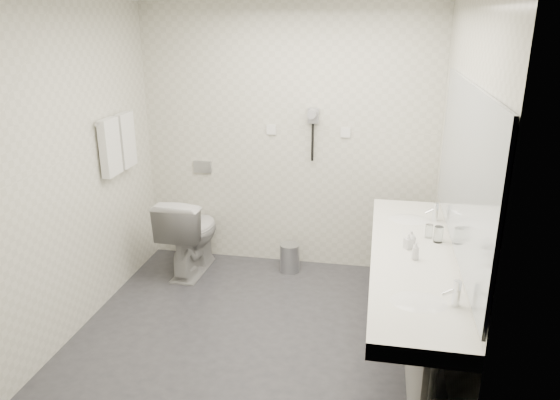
# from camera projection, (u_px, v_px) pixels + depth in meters

# --- Properties ---
(floor) EXTENTS (2.80, 2.80, 0.00)m
(floor) POSITION_uv_depth(u_px,v_px,m) (258.00, 329.00, 4.19)
(floor) COLOR #2C2C32
(floor) RESTS_ON ground
(wall_back) EXTENTS (2.80, 0.00, 2.80)m
(wall_back) POSITION_uv_depth(u_px,v_px,m) (287.00, 140.00, 4.99)
(wall_back) COLOR beige
(wall_back) RESTS_ON floor
(wall_front) EXTENTS (2.80, 0.00, 2.80)m
(wall_front) POSITION_uv_depth(u_px,v_px,m) (195.00, 254.00, 2.57)
(wall_front) COLOR beige
(wall_front) RESTS_ON floor
(wall_left) EXTENTS (0.00, 2.60, 2.60)m
(wall_left) POSITION_uv_depth(u_px,v_px,m) (78.00, 169.00, 4.03)
(wall_left) COLOR beige
(wall_left) RESTS_ON floor
(wall_right) EXTENTS (0.00, 2.60, 2.60)m
(wall_right) POSITION_uv_depth(u_px,v_px,m) (458.00, 190.00, 3.53)
(wall_right) COLOR beige
(wall_right) RESTS_ON floor
(vanity_counter) EXTENTS (0.55, 2.20, 0.10)m
(vanity_counter) POSITION_uv_depth(u_px,v_px,m) (412.00, 260.00, 3.54)
(vanity_counter) COLOR silver
(vanity_counter) RESTS_ON floor
(vanity_panel) EXTENTS (0.03, 2.15, 0.75)m
(vanity_panel) POSITION_uv_depth(u_px,v_px,m) (411.00, 316.00, 3.68)
(vanity_panel) COLOR gray
(vanity_panel) RESTS_ON floor
(vanity_post_far) EXTENTS (0.06, 0.06, 0.75)m
(vanity_post_far) POSITION_uv_depth(u_px,v_px,m) (409.00, 254.00, 4.64)
(vanity_post_far) COLOR silver
(vanity_post_far) RESTS_ON floor
(mirror) EXTENTS (0.02, 2.20, 1.05)m
(mirror) POSITION_uv_depth(u_px,v_px,m) (463.00, 169.00, 3.28)
(mirror) COLOR #B2BCC6
(mirror) RESTS_ON wall_right
(basin_near) EXTENTS (0.40, 0.31, 0.05)m
(basin_near) POSITION_uv_depth(u_px,v_px,m) (418.00, 304.00, 2.93)
(basin_near) COLOR white
(basin_near) RESTS_ON vanity_counter
(basin_far) EXTENTS (0.40, 0.31, 0.05)m
(basin_far) POSITION_uv_depth(u_px,v_px,m) (409.00, 221.00, 4.13)
(basin_far) COLOR white
(basin_far) RESTS_ON vanity_counter
(faucet_near) EXTENTS (0.04, 0.04, 0.15)m
(faucet_near) POSITION_uv_depth(u_px,v_px,m) (457.00, 293.00, 2.86)
(faucet_near) COLOR silver
(faucet_near) RESTS_ON vanity_counter
(faucet_far) EXTENTS (0.04, 0.04, 0.15)m
(faucet_far) POSITION_uv_depth(u_px,v_px,m) (435.00, 212.00, 4.07)
(faucet_far) COLOR silver
(faucet_far) RESTS_ON vanity_counter
(soap_bottle_a) EXTENTS (0.07, 0.07, 0.11)m
(soap_bottle_a) POSITION_uv_depth(u_px,v_px,m) (408.00, 241.00, 3.59)
(soap_bottle_a) COLOR beige
(soap_bottle_a) RESTS_ON vanity_counter
(soap_bottle_b) EXTENTS (0.09, 0.09, 0.08)m
(soap_bottle_b) POSITION_uv_depth(u_px,v_px,m) (411.00, 237.00, 3.69)
(soap_bottle_b) COLOR beige
(soap_bottle_b) RESTS_ON vanity_counter
(soap_bottle_c) EXTENTS (0.06, 0.06, 0.12)m
(soap_bottle_c) POSITION_uv_depth(u_px,v_px,m) (416.00, 251.00, 3.42)
(soap_bottle_c) COLOR beige
(soap_bottle_c) RESTS_ON vanity_counter
(glass_left) EXTENTS (0.08, 0.08, 0.12)m
(glass_left) POSITION_uv_depth(u_px,v_px,m) (438.00, 234.00, 3.69)
(glass_left) COLOR silver
(glass_left) RESTS_ON vanity_counter
(glass_right) EXTENTS (0.06, 0.06, 0.10)m
(glass_right) POSITION_uv_depth(u_px,v_px,m) (429.00, 231.00, 3.77)
(glass_right) COLOR silver
(glass_right) RESTS_ON vanity_counter
(toilet) EXTENTS (0.47, 0.79, 0.78)m
(toilet) POSITION_uv_depth(u_px,v_px,m) (191.00, 233.00, 5.05)
(toilet) COLOR white
(toilet) RESTS_ON floor
(flush_plate) EXTENTS (0.18, 0.02, 0.12)m
(flush_plate) POSITION_uv_depth(u_px,v_px,m) (203.00, 167.00, 5.22)
(flush_plate) COLOR #B2B5BA
(flush_plate) RESTS_ON wall_back
(pedal_bin) EXTENTS (0.21, 0.21, 0.27)m
(pedal_bin) POSITION_uv_depth(u_px,v_px,m) (290.00, 259.00, 5.11)
(pedal_bin) COLOR #B2B5BA
(pedal_bin) RESTS_ON floor
(bin_lid) EXTENTS (0.19, 0.19, 0.02)m
(bin_lid) POSITION_uv_depth(u_px,v_px,m) (290.00, 245.00, 5.07)
(bin_lid) COLOR #B2B5BA
(bin_lid) RESTS_ON pedal_bin
(towel_rail) EXTENTS (0.02, 0.62, 0.02)m
(towel_rail) POSITION_uv_depth(u_px,v_px,m) (114.00, 118.00, 4.43)
(towel_rail) COLOR silver
(towel_rail) RESTS_ON wall_left
(towel_near) EXTENTS (0.07, 0.24, 0.48)m
(towel_near) POSITION_uv_depth(u_px,v_px,m) (110.00, 147.00, 4.37)
(towel_near) COLOR silver
(towel_near) RESTS_ON towel_rail
(towel_far) EXTENTS (0.07, 0.24, 0.48)m
(towel_far) POSITION_uv_depth(u_px,v_px,m) (126.00, 140.00, 4.63)
(towel_far) COLOR silver
(towel_far) RESTS_ON towel_rail
(dryer_cradle) EXTENTS (0.10, 0.04, 0.14)m
(dryer_cradle) POSITION_uv_depth(u_px,v_px,m) (313.00, 116.00, 4.83)
(dryer_cradle) COLOR gray
(dryer_cradle) RESTS_ON wall_back
(dryer_barrel) EXTENTS (0.08, 0.14, 0.08)m
(dryer_barrel) POSITION_uv_depth(u_px,v_px,m) (312.00, 114.00, 4.76)
(dryer_barrel) COLOR gray
(dryer_barrel) RESTS_ON dryer_cradle
(dryer_cord) EXTENTS (0.02, 0.02, 0.35)m
(dryer_cord) POSITION_uv_depth(u_px,v_px,m) (313.00, 143.00, 4.90)
(dryer_cord) COLOR black
(dryer_cord) RESTS_ON dryer_cradle
(switch_plate_a) EXTENTS (0.09, 0.02, 0.09)m
(switch_plate_a) POSITION_uv_depth(u_px,v_px,m) (271.00, 130.00, 4.97)
(switch_plate_a) COLOR white
(switch_plate_a) RESTS_ON wall_back
(switch_plate_b) EXTENTS (0.09, 0.02, 0.09)m
(switch_plate_b) POSITION_uv_depth(u_px,v_px,m) (345.00, 132.00, 4.85)
(switch_plate_b) COLOR white
(switch_plate_b) RESTS_ON wall_back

